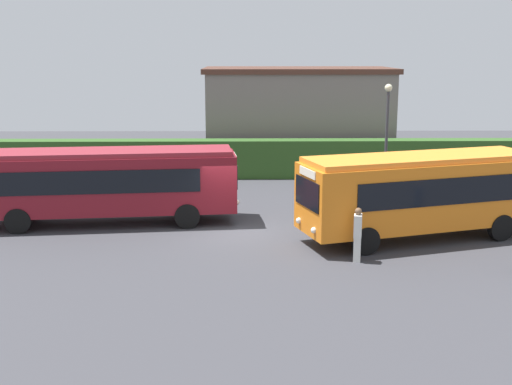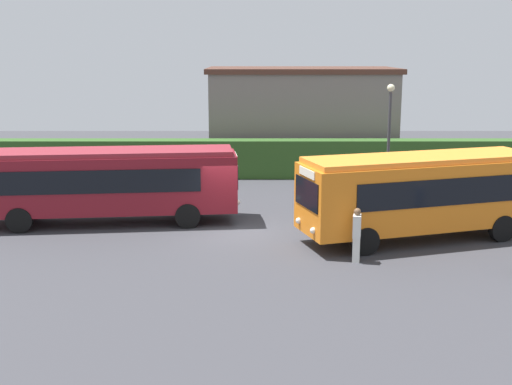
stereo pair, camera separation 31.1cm
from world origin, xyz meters
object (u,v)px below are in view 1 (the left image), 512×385
Objects in this scene: traffic_cone at (8,198)px; person_center at (358,233)px; bus_orange at (420,191)px; bus_maroon at (105,181)px; lamppost at (387,126)px; person_left at (15,194)px.

person_center is at bearing -29.97° from traffic_cone.
traffic_cone is at bearing -35.65° from bus_orange.
bus_orange is at bearing -124.47° from person_center.
bus_maroon is 13.44m from lamppost.
lamppost reaches higher than person_left.
bus_maroon is 10.64m from person_center.
person_left is (-4.14, 1.35, -0.81)m from bus_maroon.
person_left is 2.41m from traffic_cone.
bus_maroon reaches higher than person_left.
bus_orange is 18.29m from traffic_cone.
bus_orange reaches higher than person_left.
person_center is (13.51, -6.35, 0.04)m from person_left.
traffic_cone is at bearing -19.01° from person_center.
bus_maroon reaches higher than person_center.
person_left is at bearing 155.94° from bus_maroon.
traffic_cone is (-14.58, 8.41, -0.69)m from person_center.
person_left is 0.97× the size of person_center.
bus_maroon is 4.43m from person_left.
person_left is at bearing -167.25° from lamppost.
bus_orange is at bearing -16.83° from bus_maroon.
bus_maroon is at bearing -28.19° from bus_orange.
person_left is (-16.23, 3.67, -0.87)m from bus_orange.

